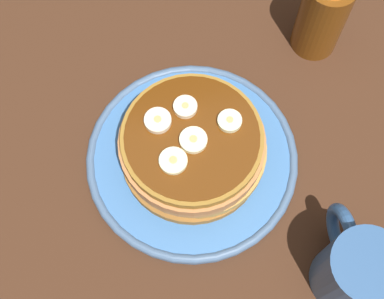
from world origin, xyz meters
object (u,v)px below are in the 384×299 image
(banana_slice_2, at_px, (230,121))
(coffee_mug, at_px, (355,268))
(banana_slice_1, at_px, (158,121))
(pancake_stack, at_px, (195,147))
(syrup_bottle, at_px, (324,11))
(banana_slice_4, at_px, (173,161))
(banana_slice_0, at_px, (198,139))
(banana_slice_3, at_px, (186,107))
(plate, at_px, (192,158))

(banana_slice_2, relative_size, coffee_mug, 0.24)
(banana_slice_1, bearing_deg, pancake_stack, -125.26)
(pancake_stack, relative_size, syrup_bottle, 1.15)
(banana_slice_2, height_order, coffee_mug, coffee_mug)
(coffee_mug, bearing_deg, banana_slice_1, 40.52)
(pancake_stack, distance_m, banana_slice_1, 0.05)
(coffee_mug, height_order, syrup_bottle, syrup_bottle)
(syrup_bottle, bearing_deg, banana_slice_4, 125.47)
(banana_slice_2, bearing_deg, banana_slice_0, 109.04)
(pancake_stack, distance_m, banana_slice_3, 0.05)
(banana_slice_4, xyz_separation_m, coffee_mug, (-0.14, -0.16, -0.03))
(plate, xyz_separation_m, banana_slice_2, (0.01, -0.04, 0.07))
(banana_slice_4, bearing_deg, banana_slice_2, -65.31)
(banana_slice_1, bearing_deg, banana_slice_2, -102.80)
(banana_slice_0, distance_m, coffee_mug, 0.21)
(plate, relative_size, banana_slice_2, 9.46)
(banana_slice_0, xyz_separation_m, coffee_mug, (-0.16, -0.13, -0.03))
(plate, xyz_separation_m, banana_slice_0, (-0.01, -0.00, 0.07))
(syrup_bottle, bearing_deg, banana_slice_2, 129.63)
(banana_slice_1, distance_m, banana_slice_4, 0.05)
(banana_slice_3, bearing_deg, syrup_bottle, -63.11)
(banana_slice_0, distance_m, banana_slice_4, 0.04)
(banana_slice_3, xyz_separation_m, banana_slice_4, (-0.06, 0.03, -0.00))
(banana_slice_2, xyz_separation_m, banana_slice_4, (-0.03, 0.07, -0.00))
(banana_slice_4, height_order, coffee_mug, coffee_mug)
(pancake_stack, distance_m, syrup_bottle, 0.23)
(banana_slice_0, distance_m, banana_slice_2, 0.04)
(pancake_stack, height_order, coffee_mug, coffee_mug)
(banana_slice_4, height_order, syrup_bottle, syrup_bottle)
(banana_slice_4, bearing_deg, banana_slice_1, 7.89)
(banana_slice_1, bearing_deg, banana_slice_0, -129.42)
(pancake_stack, xyz_separation_m, banana_slice_0, (-0.01, -0.00, 0.03))
(banana_slice_0, bearing_deg, plate, 35.37)
(banana_slice_0, relative_size, syrup_bottle, 0.20)
(pancake_stack, xyz_separation_m, coffee_mug, (-0.17, -0.13, 0.00))
(banana_slice_2, bearing_deg, plate, 98.95)
(banana_slice_1, xyz_separation_m, banana_slice_4, (-0.05, -0.01, -0.00))
(syrup_bottle, bearing_deg, banana_slice_1, 115.42)
(syrup_bottle, bearing_deg, plate, 124.16)
(banana_slice_3, bearing_deg, coffee_mug, -147.02)
(coffee_mug, xyz_separation_m, syrup_bottle, (0.30, -0.06, 0.02))
(plate, height_order, banana_slice_3, banana_slice_3)
(banana_slice_3, distance_m, coffee_mug, 0.24)
(banana_slice_3, relative_size, coffee_mug, 0.24)
(banana_slice_2, distance_m, banana_slice_3, 0.05)
(plate, xyz_separation_m, banana_slice_1, (0.02, 0.03, 0.07))
(banana_slice_1, distance_m, banana_slice_3, 0.03)
(plate, relative_size, banana_slice_4, 8.31)
(plate, distance_m, syrup_bottle, 0.24)
(pancake_stack, height_order, banana_slice_0, banana_slice_0)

